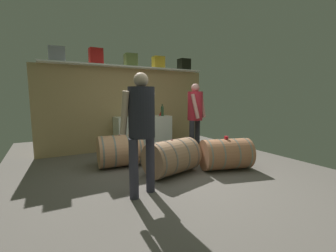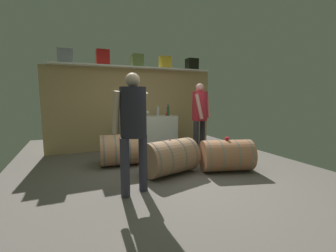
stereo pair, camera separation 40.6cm
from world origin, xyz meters
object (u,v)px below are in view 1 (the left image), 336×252
(wine_barrel_far, at_px, (172,157))
(toolcase_yellow, at_px, (158,62))
(wine_barrel_near, at_px, (226,154))
(wine_bottle_clear, at_px, (152,111))
(red_funnel, at_px, (161,113))
(toolcase_red, at_px, (96,56))
(wine_barrel_flank, at_px, (120,151))
(tasting_cup, at_px, (226,138))
(winemaker_pouring, at_px, (195,111))
(work_cabinet, at_px, (143,133))
(toolcase_grey, at_px, (57,54))
(toolcase_olive, at_px, (131,60))
(wine_bottle_green, at_px, (162,111))
(visitor_tasting, at_px, (141,122))
(wine_glass, at_px, (141,113))
(toolcase_black, at_px, (184,65))

(wine_barrel_far, bearing_deg, toolcase_yellow, 56.28)
(wine_barrel_near, bearing_deg, toolcase_yellow, 111.30)
(wine_bottle_clear, xyz_separation_m, red_funnel, (0.25, -0.01, -0.08))
(toolcase_red, bearing_deg, wine_barrel_flank, -85.08)
(red_funnel, xyz_separation_m, tasting_cup, (0.24, -2.23, -0.31))
(wine_bottle_clear, height_order, wine_barrel_far, wine_bottle_clear)
(red_funnel, height_order, winemaker_pouring, winemaker_pouring)
(toolcase_yellow, height_order, work_cabinet, toolcase_yellow)
(toolcase_grey, distance_m, toolcase_olive, 1.66)
(wine_bottle_green, relative_size, visitor_tasting, 0.18)
(toolcase_olive, height_order, wine_glass, toolcase_olive)
(toolcase_black, height_order, visitor_tasting, toolcase_black)
(toolcase_grey, height_order, wine_bottle_green, toolcase_grey)
(wine_barrel_far, height_order, tasting_cup, tasting_cup)
(work_cabinet, relative_size, winemaker_pouring, 0.86)
(toolcase_grey, distance_m, wine_bottle_clear, 2.51)
(red_funnel, bearing_deg, toolcase_black, 12.02)
(toolcase_red, distance_m, visitor_tasting, 2.97)
(wine_glass, distance_m, wine_barrel_far, 2.15)
(wine_glass, bearing_deg, work_cabinet, -76.88)
(wine_barrel_near, bearing_deg, toolcase_black, 92.19)
(wine_barrel_near, xyz_separation_m, tasting_cup, (-0.00, 0.00, 0.32))
(red_funnel, distance_m, tasting_cup, 2.26)
(toolcase_grey, distance_m, toolcase_black, 3.24)
(wine_barrel_near, bearing_deg, visitor_tasting, -155.01)
(toolcase_grey, height_order, tasting_cup, toolcase_grey)
(wine_bottle_clear, distance_m, wine_barrel_flank, 1.78)
(wine_bottle_clear, bearing_deg, toolcase_olive, 161.90)
(toolcase_black, distance_m, wine_barrel_far, 3.33)
(toolcase_yellow, relative_size, winemaker_pouring, 0.18)
(toolcase_yellow, bearing_deg, wine_barrel_far, -107.75)
(toolcase_black, distance_m, wine_glass, 1.89)
(toolcase_grey, height_order, wine_barrel_flank, toolcase_grey)
(toolcase_black, relative_size, red_funnel, 2.80)
(wine_bottle_clear, bearing_deg, toolcase_yellow, 30.73)
(toolcase_yellow, distance_m, work_cabinet, 1.92)
(toolcase_olive, xyz_separation_m, work_cabinet, (0.24, -0.17, -1.84))
(toolcase_olive, height_order, wine_barrel_near, toolcase_olive)
(toolcase_grey, distance_m, winemaker_pouring, 3.30)
(toolcase_red, relative_size, work_cabinet, 0.25)
(visitor_tasting, bearing_deg, winemaker_pouring, 18.46)
(wine_bottle_clear, bearing_deg, wine_barrel_flank, -137.54)
(toolcase_yellow, distance_m, toolcase_black, 0.81)
(wine_bottle_clear, bearing_deg, wine_bottle_green, -39.55)
(toolcase_grey, bearing_deg, visitor_tasting, -71.60)
(toolcase_yellow, relative_size, wine_barrel_near, 0.30)
(wine_bottle_clear, height_order, wine_glass, wine_bottle_clear)
(tasting_cup, bearing_deg, wine_glass, 108.54)
(wine_barrel_near, relative_size, wine_barrel_flank, 1.18)
(toolcase_grey, height_order, wine_glass, toolcase_grey)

